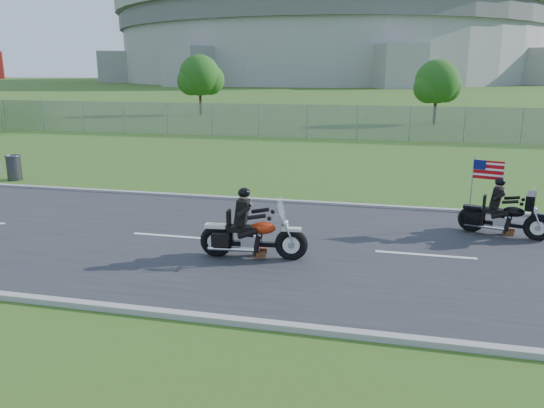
# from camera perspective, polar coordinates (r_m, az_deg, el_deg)

# --- Properties ---
(ground) EXTENTS (420.00, 420.00, 0.00)m
(ground) POSITION_cam_1_polar(r_m,az_deg,el_deg) (12.76, -2.11, -4.30)
(ground) COLOR #2D5D1D
(ground) RESTS_ON ground
(road) EXTENTS (120.00, 8.00, 0.04)m
(road) POSITION_cam_1_polar(r_m,az_deg,el_deg) (12.75, -2.11, -4.21)
(road) COLOR #28282B
(road) RESTS_ON ground
(curb_north) EXTENTS (120.00, 0.18, 0.12)m
(curb_north) POSITION_cam_1_polar(r_m,az_deg,el_deg) (16.53, 1.54, 0.25)
(curb_north) COLOR #9E9B93
(curb_north) RESTS_ON ground
(curb_south) EXTENTS (120.00, 0.18, 0.12)m
(curb_south) POSITION_cam_1_polar(r_m,az_deg,el_deg) (9.18, -8.85, -11.86)
(curb_south) COLOR #9E9B93
(curb_south) RESTS_ON ground
(fence) EXTENTS (60.00, 0.03, 2.00)m
(fence) POSITION_cam_1_polar(r_m,az_deg,el_deg) (32.85, -1.46, 8.99)
(fence) COLOR gray
(fence) RESTS_ON ground
(stadium) EXTENTS (140.40, 140.40, 29.20)m
(stadium) POSITION_cam_1_polar(r_m,az_deg,el_deg) (183.50, 6.05, 17.90)
(stadium) COLOR #A3A099
(stadium) RESTS_ON ground
(tree_fence_near) EXTENTS (3.52, 3.28, 4.75)m
(tree_fence_near) POSITION_cam_1_polar(r_m,az_deg,el_deg) (41.81, 17.37, 12.22)
(tree_fence_near) COLOR #382316
(tree_fence_near) RESTS_ON ground
(tree_fence_mid) EXTENTS (3.96, 3.69, 5.30)m
(tree_fence_mid) POSITION_cam_1_polar(r_m,az_deg,el_deg) (48.82, -7.72, 13.34)
(tree_fence_mid) COLOR #382316
(tree_fence_mid) RESTS_ON ground
(motorcycle_lead) EXTENTS (2.41, 0.71, 1.62)m
(motorcycle_lead) POSITION_cam_1_polar(r_m,az_deg,el_deg) (11.62, -2.21, -3.54)
(motorcycle_lead) COLOR black
(motorcycle_lead) RESTS_ON ground
(motorcycle_follow) EXTENTS (2.16, 1.00, 1.84)m
(motorcycle_follow) POSITION_cam_1_polar(r_m,az_deg,el_deg) (14.35, 23.69, -1.28)
(motorcycle_follow) COLOR black
(motorcycle_follow) RESTS_ON ground
(trash_can) EXTENTS (0.64, 0.64, 0.91)m
(trash_can) POSITION_cam_1_polar(r_m,az_deg,el_deg) (22.16, -26.00, 3.50)
(trash_can) COLOR #36363B
(trash_can) RESTS_ON ground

